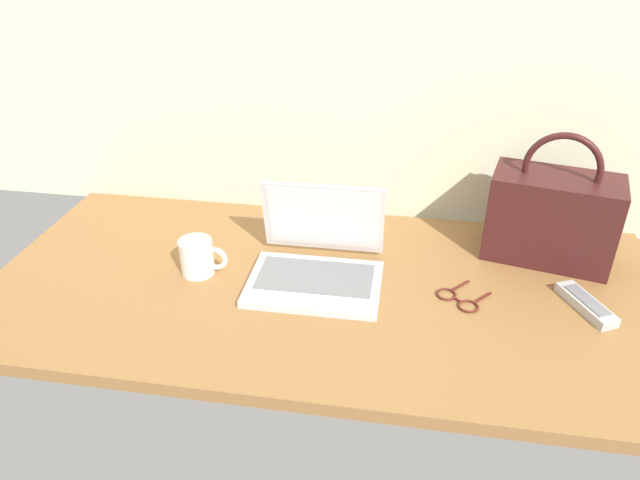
% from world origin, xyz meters
% --- Properties ---
extents(desk, '(1.60, 0.76, 0.03)m').
position_xyz_m(desk, '(0.00, 0.00, 0.01)').
color(desk, olive).
rests_on(desk, ground).
extents(laptop, '(0.31, 0.28, 0.21)m').
position_xyz_m(laptop, '(-0.02, 0.03, 0.08)').
color(laptop, silver).
rests_on(laptop, desk).
extents(coffee_mug, '(0.12, 0.08, 0.09)m').
position_xyz_m(coffee_mug, '(-0.31, -0.00, 0.08)').
color(coffee_mug, white).
rests_on(coffee_mug, desk).
extents(remote_control_near, '(0.11, 0.16, 0.02)m').
position_xyz_m(remote_control_near, '(0.59, -0.00, 0.04)').
color(remote_control_near, '#B7B7B7').
rests_on(remote_control_near, desk).
extents(eyeglasses, '(0.14, 0.14, 0.01)m').
position_xyz_m(eyeglasses, '(0.31, -0.01, 0.03)').
color(eyeglasses, '#591E19').
rests_on(eyeglasses, desk).
extents(handbag, '(0.33, 0.22, 0.33)m').
position_xyz_m(handbag, '(0.53, 0.22, 0.15)').
color(handbag, '#3F1919').
rests_on(handbag, desk).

